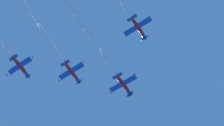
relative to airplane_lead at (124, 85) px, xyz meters
The scene contains 4 objects.
airplane_lead is the anchor object (origin of this frame).
airplane_left_wingman 16.14m from the airplane_lead, behind, with size 7.74×7.95×3.88m.
airplane_right_wingman 17.76m from the airplane_lead, 84.91° to the right, with size 7.76×7.95×3.85m.
airplane_slot_tail 31.64m from the airplane_lead, behind, with size 7.77×7.95×3.73m.
Camera 1 is at (-2.51, -25.85, 1.62)m, focal length 49.76 mm.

